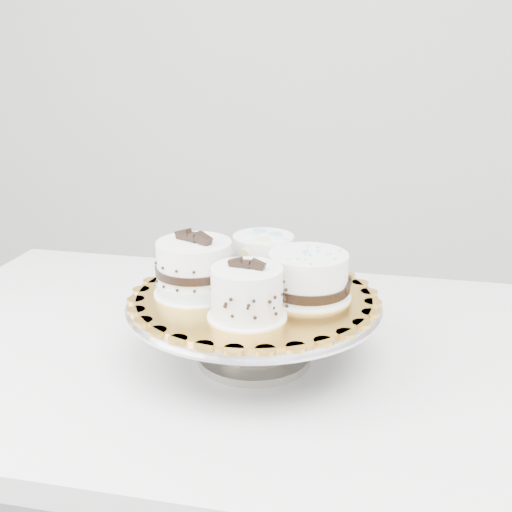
# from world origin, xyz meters

# --- Properties ---
(table) EXTENTS (1.16, 0.82, 0.75)m
(table) POSITION_xyz_m (-0.11, 0.13, 0.66)
(table) COLOR silver
(table) RESTS_ON floor
(cake_stand) EXTENTS (0.37, 0.37, 0.10)m
(cake_stand) POSITION_xyz_m (-0.05, 0.08, 0.82)
(cake_stand) COLOR gray
(cake_stand) RESTS_ON table
(cake_board) EXTENTS (0.36, 0.36, 0.01)m
(cake_board) POSITION_xyz_m (-0.05, 0.08, 0.85)
(cake_board) COLOR #C68729
(cake_board) RESTS_ON cake_stand
(cake_swirl) EXTENTS (0.11, 0.11, 0.09)m
(cake_swirl) POSITION_xyz_m (-0.05, -0.00, 0.89)
(cake_swirl) COLOR white
(cake_swirl) RESTS_ON cake_board
(cake_banded) EXTENTS (0.15, 0.15, 0.10)m
(cake_banded) POSITION_xyz_m (-0.14, 0.07, 0.89)
(cake_banded) COLOR white
(cake_banded) RESTS_ON cake_board
(cake_dots) EXTENTS (0.12, 0.12, 0.07)m
(cake_dots) POSITION_xyz_m (-0.05, 0.15, 0.89)
(cake_dots) COLOR white
(cake_dots) RESTS_ON cake_board
(cake_ribbon) EXTENTS (0.13, 0.13, 0.07)m
(cake_ribbon) POSITION_xyz_m (0.03, 0.08, 0.89)
(cake_ribbon) COLOR white
(cake_ribbon) RESTS_ON cake_board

